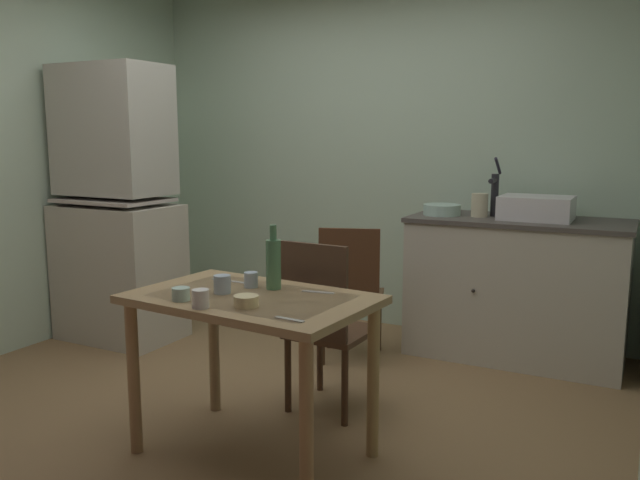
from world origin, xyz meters
TOP-DOWN VIEW (x-y plane):
  - ground_plane at (0.00, 0.00)m, footprint 4.84×4.84m
  - wall_back at (0.00, 1.84)m, footprint 3.94×0.10m
  - hutch_cabinet at (-1.49, 0.59)m, footprint 0.83×0.56m
  - counter_cabinet at (1.13, 1.47)m, footprint 1.38×0.64m
  - sink_basin at (1.23, 1.47)m, footprint 0.44×0.34m
  - hand_pump at (0.95, 1.52)m, footprint 0.05×0.27m
  - mixing_bowl_counter at (0.63, 1.42)m, footprint 0.25×0.25m
  - stoneware_crock at (0.87, 1.44)m, footprint 0.11×0.11m
  - dining_table at (0.33, -0.45)m, footprint 1.12×0.75m
  - chair_far_side at (0.41, 0.12)m, footprint 0.42×0.42m
  - chair_by_counter at (0.20, 0.89)m, footprint 0.51×0.51m
  - serving_bowl_wide at (0.42, -0.61)m, footprint 0.10×0.10m
  - teacup_mint at (0.26, -0.72)m, footprint 0.07×0.07m
  - mug_tall at (0.11, -0.66)m, footprint 0.08×0.08m
  - teacup_cream at (0.24, -0.31)m, footprint 0.06×0.06m
  - mug_dark at (0.19, -0.47)m, footprint 0.08×0.08m
  - glass_bottle at (0.35, -0.29)m, footprint 0.07×0.07m
  - table_knife at (0.08, -0.27)m, footprint 0.20×0.02m
  - teaspoon_near_bowl at (0.57, -0.26)m, footprint 0.15×0.04m
  - teaspoon_by_cup at (0.68, -0.70)m, footprint 0.13×0.03m

SIDE VIEW (x-z plane):
  - ground_plane at x=0.00m, z-range 0.00..0.00m
  - counter_cabinet at x=1.13m, z-range 0.00..0.93m
  - chair_by_counter at x=0.20m, z-range 0.02..0.91m
  - chair_far_side at x=0.41m, z-range 0.02..0.95m
  - dining_table at x=0.33m, z-range 0.26..1.02m
  - table_knife at x=0.08m, z-range 0.75..0.76m
  - teaspoon_near_bowl at x=0.57m, z-range 0.75..0.76m
  - teaspoon_by_cup at x=0.68m, z-range 0.75..0.76m
  - serving_bowl_wide at x=0.42m, z-range 0.75..0.80m
  - mug_tall at x=0.11m, z-range 0.75..0.81m
  - teacup_cream at x=0.24m, z-range 0.75..0.83m
  - teacup_mint at x=0.26m, z-range 0.75..0.83m
  - mug_dark at x=0.19m, z-range 0.75..0.84m
  - glass_bottle at x=0.35m, z-range 0.73..1.03m
  - hutch_cabinet at x=-1.49m, z-range -0.06..1.87m
  - mixing_bowl_counter at x=0.63m, z-range 0.93..1.00m
  - stoneware_crock at x=0.87m, z-range 0.93..1.08m
  - sink_basin at x=1.23m, z-range 0.93..1.08m
  - hand_pump at x=0.95m, z-range 0.90..1.29m
  - wall_back at x=0.00m, z-range 0.00..2.64m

